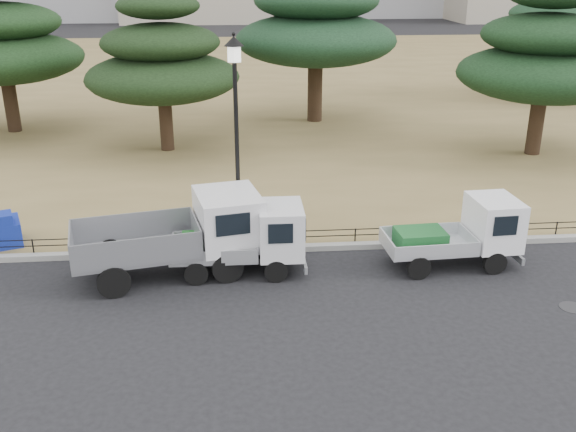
{
  "coord_description": "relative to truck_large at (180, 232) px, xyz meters",
  "views": [
    {
      "loc": [
        -1.36,
        -13.92,
        7.6
      ],
      "look_at": [
        0.0,
        2.0,
        1.3
      ],
      "focal_mm": 40.0,
      "sensor_mm": 36.0,
      "label": 1
    }
  ],
  "objects": [
    {
      "name": "curb",
      "position": [
        2.84,
        1.13,
        -1.08
      ],
      "size": [
        120.0,
        0.25,
        0.16
      ],
      "primitive_type": "cube",
      "color": "gray",
      "rests_on": "ground"
    },
    {
      "name": "pine_east_far",
      "position": [
        20.03,
        21.54,
        2.93
      ],
      "size": [
        6.79,
        6.79,
        6.82
      ],
      "color": "black",
      "rests_on": "lawn"
    },
    {
      "name": "pine_east_near",
      "position": [
        13.94,
        9.72,
        3.01
      ],
      "size": [
        6.9,
        6.9,
        6.97
      ],
      "color": "black",
      "rests_on": "lawn"
    },
    {
      "name": "street_lamp",
      "position": [
        1.53,
        1.43,
        2.88
      ],
      "size": [
        0.51,
        0.51,
        5.74
      ],
      "color": "black",
      "rests_on": "lawn"
    },
    {
      "name": "lawn",
      "position": [
        2.84,
        29.13,
        -1.08
      ],
      "size": [
        120.0,
        56.0,
        0.15
      ],
      "primitive_type": "cube",
      "color": "olive",
      "rests_on": "ground"
    },
    {
      "name": "pine_center_left",
      "position": [
        -1.39,
        11.67,
        2.71
      ],
      "size": [
        6.33,
        6.33,
        6.43
      ],
      "color": "black",
      "rests_on": "lawn"
    },
    {
      "name": "ground",
      "position": [
        2.84,
        -1.47,
        -1.16
      ],
      "size": [
        220.0,
        220.0,
        0.0
      ],
      "primitive_type": "plane",
      "color": "black"
    },
    {
      "name": "truck_large",
      "position": [
        0.0,
        0.0,
        0.0
      ],
      "size": [
        5.05,
        2.8,
        2.08
      ],
      "rotation": [
        0.0,
        0.0,
        0.21
      ],
      "color": "black",
      "rests_on": "ground"
    },
    {
      "name": "truck_kei_rear",
      "position": [
        7.43,
        -0.13,
        -0.24
      ],
      "size": [
        3.58,
        1.71,
        1.83
      ],
      "rotation": [
        0.0,
        0.0,
        0.06
      ],
      "color": "black",
      "rests_on": "ground"
    },
    {
      "name": "pipe_fence",
      "position": [
        2.84,
        1.28,
        -0.72
      ],
      "size": [
        38.0,
        0.04,
        0.4
      ],
      "color": "black",
      "rests_on": "lawn"
    },
    {
      "name": "manhole",
      "position": [
        9.34,
        -2.67,
        -1.15
      ],
      "size": [
        0.6,
        0.6,
        0.01
      ],
      "primitive_type": "cylinder",
      "color": "#2D2D30",
      "rests_on": "ground"
    },
    {
      "name": "pine_center_right",
      "position": [
        5.57,
        16.55,
        3.82
      ],
      "size": [
        7.85,
        7.85,
        8.33
      ],
      "color": "black",
      "rests_on": "lawn"
    },
    {
      "name": "truck_kei_front",
      "position": [
        1.76,
        -0.07,
        -0.25
      ],
      "size": [
        3.44,
        1.52,
        1.82
      ],
      "rotation": [
        0.0,
        0.0,
        -0.01
      ],
      "color": "black",
      "rests_on": "ground"
    },
    {
      "name": "pine_west_near",
      "position": [
        -8.96,
        15.61,
        3.14
      ],
      "size": [
        7.19,
        7.19,
        7.19
      ],
      "color": "black",
      "rests_on": "lawn"
    }
  ]
}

